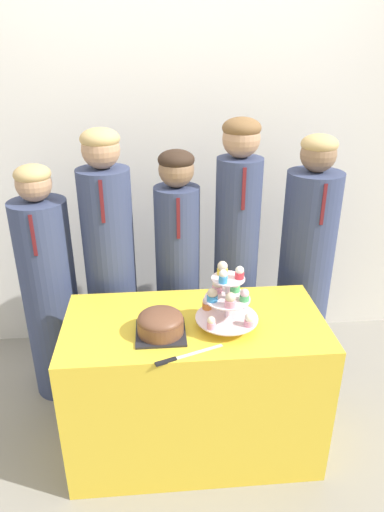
% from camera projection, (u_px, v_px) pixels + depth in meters
% --- Properties ---
extents(ground_plane, '(16.00, 16.00, 0.00)m').
position_uv_depth(ground_plane, '(200.00, 490.00, 2.18)').
color(ground_plane, gray).
extents(wall_back, '(9.00, 0.06, 2.70)m').
position_uv_depth(wall_back, '(179.00, 148.00, 2.86)').
color(wall_back, silver).
rests_on(wall_back, ground_plane).
extents(table, '(1.22, 0.60, 0.76)m').
position_uv_depth(table, '(194.00, 385.00, 2.29)').
color(table, yellow).
rests_on(table, ground_plane).
extents(round_cake, '(0.22, 0.22, 0.11)m').
position_uv_depth(round_cake, '(160.00, 323.00, 2.02)').
color(round_cake, '#232328').
rests_on(round_cake, table).
extents(cake_knife, '(0.29, 0.13, 0.01)m').
position_uv_depth(cake_knife, '(178.00, 358.00, 1.88)').
color(cake_knife, silver).
rests_on(cake_knife, table).
extents(cupcake_stand, '(0.29, 0.29, 0.31)m').
position_uv_depth(cupcake_stand, '(227.00, 298.00, 2.03)').
color(cupcake_stand, silver).
rests_on(cupcake_stand, table).
extents(student_0, '(0.30, 0.31, 1.40)m').
position_uv_depth(student_0, '(50.00, 293.00, 2.58)').
color(student_0, '#384266').
rests_on(student_0, ground_plane).
extents(student_1, '(0.28, 0.28, 1.57)m').
position_uv_depth(student_1, '(111.00, 274.00, 2.57)').
color(student_1, '#384266').
rests_on(student_1, ground_plane).
extents(student_2, '(0.25, 0.25, 1.46)m').
position_uv_depth(student_2, '(178.00, 279.00, 2.62)').
color(student_2, '#384266').
rests_on(student_2, ground_plane).
extents(student_3, '(0.25, 0.25, 1.61)m').
position_uv_depth(student_3, '(236.00, 263.00, 2.61)').
color(student_3, '#384266').
rests_on(student_3, ground_plane).
extents(student_4, '(0.31, 0.31, 1.52)m').
position_uv_depth(student_4, '(305.00, 273.00, 2.67)').
color(student_4, '#384266').
rests_on(student_4, ground_plane).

